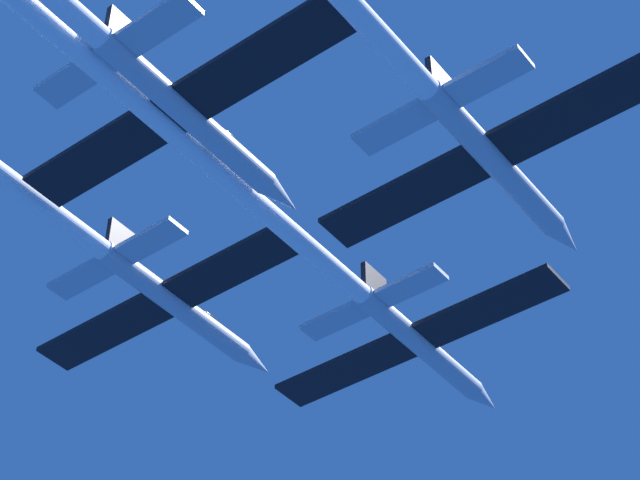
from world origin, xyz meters
The scene contains 1 object.
jet_lead centered at (-0.77, -19.05, -0.08)m, with size 16.14×61.35×2.67m.
Camera 1 is at (25.38, -42.61, -37.37)m, focal length 69.95 mm.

